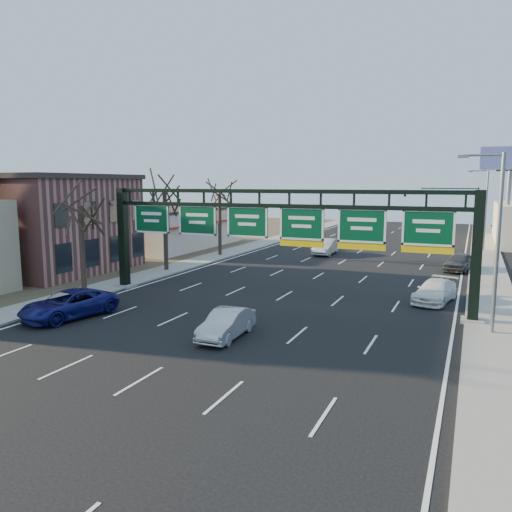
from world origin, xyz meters
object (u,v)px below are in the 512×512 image
at_px(car_silver_sedan, 226,324).
at_px(car_white_wagon, 435,291).
at_px(sign_gantry, 276,230).
at_px(car_blue_suv, 69,304).

relative_size(car_silver_sedan, car_white_wagon, 0.87).
xyz_separation_m(sign_gantry, car_silver_sedan, (0.43, -7.78, -3.94)).
distance_m(car_silver_sedan, car_white_wagon, 14.93).
relative_size(sign_gantry, car_silver_sedan, 5.87).
bearing_deg(car_white_wagon, sign_gantry, -144.07).
bearing_deg(car_white_wagon, car_silver_sedan, -114.97).
distance_m(car_blue_suv, car_white_wagon, 22.38).
relative_size(car_blue_suv, car_silver_sedan, 1.32).
height_order(car_blue_suv, car_silver_sedan, car_blue_suv).
xyz_separation_m(sign_gantry, car_white_wagon, (9.29, 4.23, -3.93)).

